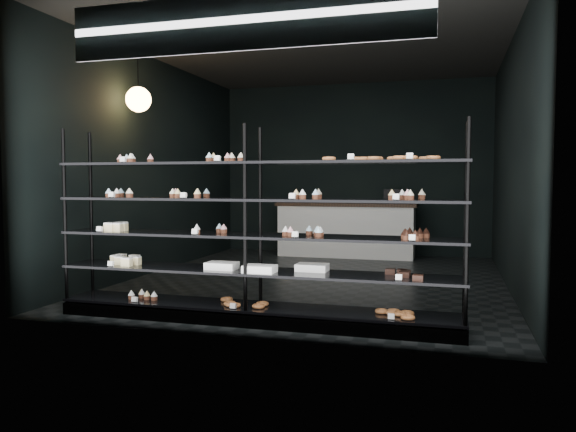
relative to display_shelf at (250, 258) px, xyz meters
The scene contains 5 objects.
room 2.64m from the display_shelf, 87.89° to the left, with size 5.01×6.01×3.20m.
display_shelf is the anchor object (origin of this frame).
signage 2.18m from the display_shelf, 79.30° to the right, with size 3.30×0.05×0.50m.
pendant_lamp 3.18m from the display_shelf, 144.20° to the left, with size 0.33×0.33×0.89m.
service_counter 4.95m from the display_shelf, 89.24° to the left, with size 2.52×0.65×1.23m.
Camera 1 is at (1.77, -7.55, 1.38)m, focal length 35.00 mm.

